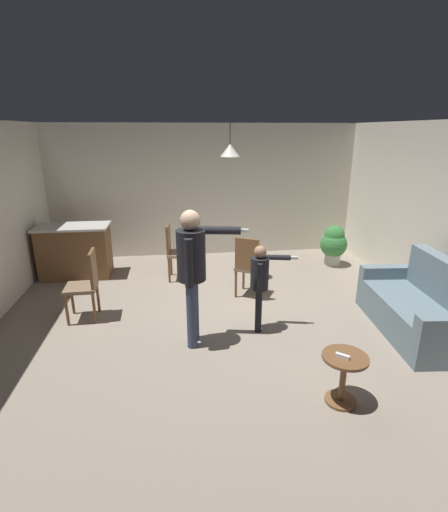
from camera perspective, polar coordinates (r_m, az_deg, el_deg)
The scene contains 13 objects.
ground at distance 5.42m, azimuth -0.10°, elevation -9.80°, with size 7.68×7.68×0.00m, color gray.
wall_back at distance 8.06m, azimuth -2.91°, elevation 9.70°, with size 6.40×0.10×2.70m, color silver.
couch_floral at distance 5.66m, azimuth 27.21°, elevation -7.00°, with size 1.00×1.87×1.00m.
kitchen_counter at distance 7.39m, azimuth -21.41°, elevation 0.70°, with size 1.26×0.66×0.95m.
side_table_by_couch at distance 4.01m, azimuth 17.48°, elevation -16.45°, with size 0.44×0.44×0.52m.
person_adult at distance 4.50m, azimuth -4.73°, elevation -1.21°, with size 0.87×0.49×1.70m.
person_child at distance 4.95m, azimuth 5.46°, elevation -3.41°, with size 0.63×0.34×1.18m.
dining_chair_by_counter at distance 6.78m, azimuth -7.31°, elevation 0.93°, with size 0.45×0.45×1.00m.
dining_chair_near_wall at distance 6.00m, azimuth 3.78°, elevation -1.29°, with size 0.57×0.57×1.00m.
dining_chair_centre_back at distance 5.63m, azimuth -20.00°, elevation -3.76°, with size 0.44×0.44×1.00m.
potted_plant_corner at distance 7.79m, azimuth 16.12°, elevation 1.84°, with size 0.52×0.52×0.80m.
spare_remote_on_table at distance 3.86m, azimuth 17.35°, elevation -14.13°, with size 0.04×0.13×0.04m, color white.
ceiling_light_pendant at distance 6.38m, azimuth 0.91°, elevation 15.58°, with size 0.32×0.32×0.55m.
Camera 1 is at (-0.58, -4.75, 2.56)m, focal length 26.68 mm.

